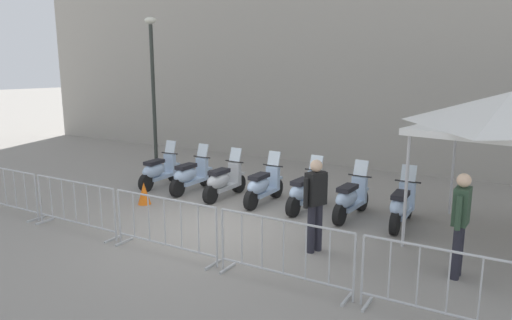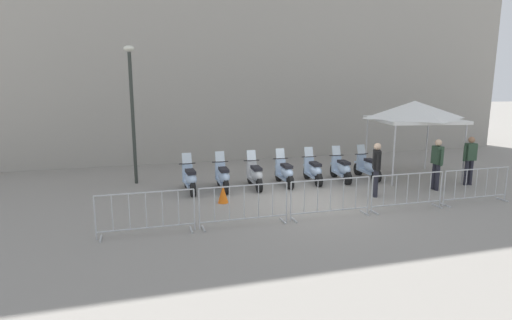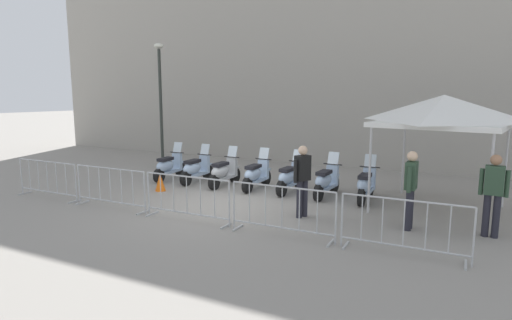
% 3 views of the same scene
% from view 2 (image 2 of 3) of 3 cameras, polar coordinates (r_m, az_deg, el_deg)
% --- Properties ---
extents(ground_plane, '(120.00, 120.00, 0.00)m').
position_cam_2_polar(ground_plane, '(12.80, 7.04, -5.63)').
color(ground_plane, gray).
extents(building_facade, '(27.99, 7.26, 12.31)m').
position_cam_2_polar(building_facade, '(20.37, -2.15, 18.01)').
color(building_facade, '#9E998E').
rests_on(building_facade, ground).
extents(motorcycle_0, '(0.70, 1.71, 1.24)m').
position_cam_2_polar(motorcycle_0, '(13.68, -9.18, -2.65)').
color(motorcycle_0, black).
rests_on(motorcycle_0, ground).
extents(motorcycle_1, '(0.63, 1.72, 1.24)m').
position_cam_2_polar(motorcycle_1, '(13.86, -4.63, -2.37)').
color(motorcycle_1, black).
rests_on(motorcycle_1, ground).
extents(motorcycle_2, '(0.62, 1.72, 1.24)m').
position_cam_2_polar(motorcycle_2, '(14.05, -0.12, -2.15)').
color(motorcycle_2, black).
rests_on(motorcycle_2, ground).
extents(motorcycle_3, '(0.64, 1.72, 1.24)m').
position_cam_2_polar(motorcycle_3, '(14.45, 4.06, -1.81)').
color(motorcycle_3, black).
rests_on(motorcycle_3, ground).
extents(motorcycle_4, '(0.58, 1.72, 1.24)m').
position_cam_2_polar(motorcycle_4, '(14.90, 8.01, -1.50)').
color(motorcycle_4, black).
rests_on(motorcycle_4, ground).
extents(motorcycle_5, '(0.58, 1.73, 1.24)m').
position_cam_2_polar(motorcycle_5, '(15.36, 11.84, -1.25)').
color(motorcycle_5, black).
rests_on(motorcycle_5, ground).
extents(motorcycle_6, '(0.68, 1.71, 1.24)m').
position_cam_2_polar(motorcycle_6, '(15.93, 15.38, -0.99)').
color(motorcycle_6, black).
rests_on(motorcycle_6, ground).
extents(barrier_segment_0, '(2.28, 0.81, 1.07)m').
position_cam_2_polar(barrier_segment_0, '(10.14, -15.03, -7.24)').
color(barrier_segment_0, '#B2B5B7').
rests_on(barrier_segment_0, ground).
extents(barrier_segment_1, '(2.28, 0.81, 1.07)m').
position_cam_2_polar(barrier_segment_1, '(10.43, -1.66, -6.35)').
color(barrier_segment_1, '#B2B5B7').
rests_on(barrier_segment_1, ground).
extents(barrier_segment_2, '(2.28, 0.81, 1.07)m').
position_cam_2_polar(barrier_segment_2, '(11.24, 10.34, -5.26)').
color(barrier_segment_2, '#B2B5B7').
rests_on(barrier_segment_2, ground).
extents(barrier_segment_3, '(2.28, 0.81, 1.07)m').
position_cam_2_polar(barrier_segment_3, '(12.46, 20.32, -4.17)').
color(barrier_segment_3, '#B2B5B7').
rests_on(barrier_segment_3, ground).
extents(barrier_segment_4, '(2.28, 0.81, 1.07)m').
position_cam_2_polar(barrier_segment_4, '(14.00, 28.30, -3.21)').
color(barrier_segment_4, '#B2B5B7').
rests_on(barrier_segment_4, ground).
extents(street_lamp, '(0.36, 0.36, 4.83)m').
position_cam_2_polar(street_lamp, '(15.05, -16.90, 7.99)').
color(street_lamp, '#2D332D').
rests_on(street_lamp, ground).
extents(officer_near_row_end, '(0.31, 0.53, 1.73)m').
position_cam_2_polar(officer_near_row_end, '(13.48, 16.42, -0.86)').
color(officer_near_row_end, '#23232D').
rests_on(officer_near_row_end, ground).
extents(officer_mid_plaza, '(0.26, 0.55, 1.73)m').
position_cam_2_polar(officer_mid_plaza, '(15.03, 23.88, -0.18)').
color(officer_mid_plaza, '#23232D').
rests_on(officer_mid_plaza, ground).
extents(officer_by_barriers, '(0.55, 0.26, 1.73)m').
position_cam_2_polar(officer_by_barriers, '(16.24, 27.63, 0.27)').
color(officer_by_barriers, '#23232D').
rests_on(officer_by_barriers, ground).
extents(canopy_tent, '(2.90, 2.90, 2.91)m').
position_cam_2_polar(canopy_tent, '(16.64, 21.20, 6.34)').
color(canopy_tent, silver).
rests_on(canopy_tent, ground).
extents(traffic_cone, '(0.32, 0.32, 0.55)m').
position_cam_2_polar(traffic_cone, '(12.46, -4.61, -4.73)').
color(traffic_cone, orange).
rests_on(traffic_cone, ground).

